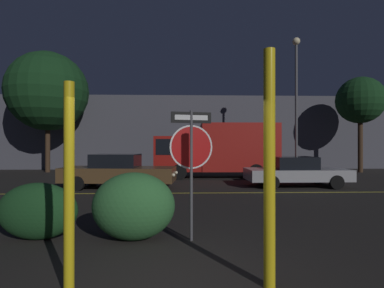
# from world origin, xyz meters

# --- Properties ---
(road_center_stripe) EXTENTS (40.31, 0.12, 0.01)m
(road_center_stripe) POSITION_xyz_m (0.00, 7.89, 0.00)
(road_center_stripe) COLOR gold
(road_center_stripe) RESTS_ON ground_plane
(stop_sign) EXTENTS (0.85, 0.20, 2.57)m
(stop_sign) POSITION_xyz_m (0.38, 2.08, 1.81)
(stop_sign) COLOR #4C4C51
(stop_sign) RESTS_ON ground_plane
(yellow_pole_left) EXTENTS (0.13, 0.13, 2.70)m
(yellow_pole_left) POSITION_xyz_m (-1.24, 0.02, 1.35)
(yellow_pole_left) COLOR yellow
(yellow_pole_left) RESTS_ON ground_plane
(yellow_pole_right) EXTENTS (0.15, 0.15, 3.17)m
(yellow_pole_right) POSITION_xyz_m (1.36, 0.10, 1.59)
(yellow_pole_right) COLOR yellow
(yellow_pole_right) RESTS_ON ground_plane
(hedge_bush_1) EXTENTS (1.59, 0.71, 1.14)m
(hedge_bush_1) POSITION_xyz_m (-2.69, 2.24, 0.57)
(hedge_bush_1) COLOR #19421E
(hedge_bush_1) RESTS_ON ground_plane
(hedge_bush_2) EXTENTS (1.64, 1.11, 1.35)m
(hedge_bush_2) POSITION_xyz_m (-0.76, 2.16, 0.67)
(hedge_bush_2) COLOR #2D6633
(hedge_bush_2) RESTS_ON ground_plane
(passing_car_2) EXTENTS (5.04, 2.18, 1.49)m
(passing_car_2) POSITION_xyz_m (-2.58, 9.34, 0.74)
(passing_car_2) COLOR brown
(passing_car_2) RESTS_ON ground_plane
(passing_car_3) EXTENTS (4.58, 2.04, 1.36)m
(passing_car_3) POSITION_xyz_m (5.35, 9.58, 0.68)
(passing_car_3) COLOR #9E9EA3
(passing_car_3) RESTS_ON ground_plane
(delivery_truck) EXTENTS (7.04, 2.40, 3.12)m
(delivery_truck) POSITION_xyz_m (2.19, 13.46, 1.64)
(delivery_truck) COLOR maroon
(delivery_truck) RESTS_ON ground_plane
(street_lamp) EXTENTS (0.44, 0.44, 8.16)m
(street_lamp) POSITION_xyz_m (6.87, 13.38, 5.10)
(street_lamp) COLOR #4C4C51
(street_lamp) RESTS_ON ground_plane
(tree_0) EXTENTS (5.43, 5.43, 8.30)m
(tree_0) POSITION_xyz_m (-9.09, 17.12, 5.58)
(tree_0) COLOR #422D1E
(tree_0) RESTS_ON ground_plane
(tree_1) EXTENTS (3.20, 3.20, 6.58)m
(tree_1) POSITION_xyz_m (12.50, 16.39, 4.94)
(tree_1) COLOR #422D1E
(tree_1) RESTS_ON ground_plane
(building_backdrop) EXTENTS (32.25, 3.81, 5.76)m
(building_backdrop) POSITION_xyz_m (1.22, 21.32, 2.88)
(building_backdrop) COLOR #4C4C56
(building_backdrop) RESTS_ON ground_plane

